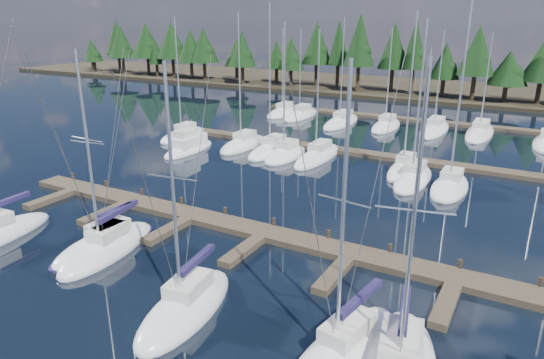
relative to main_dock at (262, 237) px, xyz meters
The scene contains 11 objects.
ground 12.65m from the main_dock, 90.00° to the left, with size 260.00×260.00×0.00m, color black.
far_shore 72.64m from the main_dock, 90.00° to the left, with size 220.00×30.00×0.60m, color #2E2719.
main_dock is the anchor object (origin of this frame).
back_docks 32.23m from the main_dock, 90.00° to the left, with size 50.00×21.80×0.40m.
front_sailboat_1 9.84m from the main_dock, 142.81° to the right, with size 3.29×7.84×12.99m.
front_sailboat_2 9.74m from the main_dock, 138.63° to the right, with size 3.48×7.71×12.98m.
front_sailboat_3 8.92m from the main_dock, 84.11° to the right, with size 3.79×7.89×12.93m.
front_sailboat_4 12.14m from the main_dock, 43.20° to the right, with size 3.95×9.01×13.31m.
back_sailboat_rows 27.98m from the main_dock, 89.80° to the left, with size 46.46×31.85×16.57m.
motor_yacht_left 23.50m from the main_dock, 140.20° to the left, with size 3.17×8.16×3.99m.
tree_line 63.33m from the main_dock, 92.48° to the left, with size 186.64×11.64×13.72m.
Camera 1 is at (14.69, -7.33, 13.84)m, focal length 32.00 mm.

